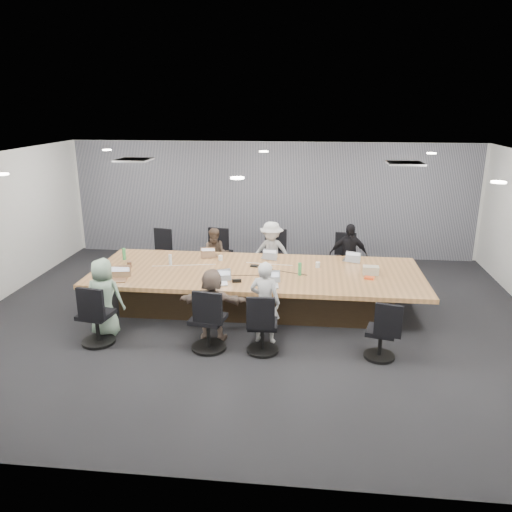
# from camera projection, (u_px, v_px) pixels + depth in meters

# --- Properties ---
(floor) EXTENTS (10.00, 8.00, 0.00)m
(floor) POSITION_uv_depth(u_px,v_px,m) (254.00, 319.00, 8.89)
(floor) COLOR black
(floor) RESTS_ON ground
(ceiling) EXTENTS (10.00, 8.00, 0.00)m
(ceiling) POSITION_uv_depth(u_px,v_px,m) (253.00, 160.00, 8.07)
(ceiling) COLOR white
(ceiling) RESTS_ON wall_back
(wall_back) EXTENTS (10.00, 0.00, 2.80)m
(wall_back) POSITION_uv_depth(u_px,v_px,m) (272.00, 200.00, 12.28)
(wall_back) COLOR beige
(wall_back) RESTS_ON ground
(wall_front) EXTENTS (10.00, 0.00, 2.80)m
(wall_front) POSITION_uv_depth(u_px,v_px,m) (205.00, 358.00, 4.68)
(wall_front) COLOR beige
(wall_front) RESTS_ON ground
(curtain) EXTENTS (9.80, 0.04, 2.80)m
(curtain) POSITION_uv_depth(u_px,v_px,m) (272.00, 200.00, 12.20)
(curtain) COLOR slate
(curtain) RESTS_ON ground
(conference_table) EXTENTS (6.00, 2.20, 0.74)m
(conference_table) POSITION_uv_depth(u_px,v_px,m) (257.00, 288.00, 9.25)
(conference_table) COLOR #322315
(conference_table) RESTS_ON ground
(chair_0) EXTENTS (0.64, 0.64, 0.79)m
(chair_0) POSITION_uv_depth(u_px,v_px,m) (163.00, 257.00, 11.10)
(chair_0) COLOR black
(chair_0) RESTS_ON ground
(chair_1) EXTENTS (0.69, 0.69, 0.87)m
(chair_1) POSITION_uv_depth(u_px,v_px,m) (219.00, 257.00, 10.96)
(chair_1) COLOR black
(chair_1) RESTS_ON ground
(chair_2) EXTENTS (0.71, 0.71, 0.87)m
(chair_2) POSITION_uv_depth(u_px,v_px,m) (273.00, 259.00, 10.84)
(chair_2) COLOR black
(chair_2) RESTS_ON ground
(chair_3) EXTENTS (0.63, 0.63, 0.82)m
(chair_3) POSITION_uv_depth(u_px,v_px,m) (347.00, 262.00, 10.68)
(chair_3) COLOR black
(chair_3) RESTS_ON ground
(chair_4) EXTENTS (0.64, 0.64, 0.83)m
(chair_4) POSITION_uv_depth(u_px,v_px,m) (97.00, 319.00, 7.88)
(chair_4) COLOR black
(chair_4) RESTS_ON ground
(chair_5) EXTENTS (0.67, 0.67, 0.85)m
(chair_5) POSITION_uv_depth(u_px,v_px,m) (208.00, 324.00, 7.69)
(chair_5) COLOR black
(chair_5) RESTS_ON ground
(chair_6) EXTENTS (0.55, 0.55, 0.77)m
(chair_6) POSITION_uv_depth(u_px,v_px,m) (263.00, 329.00, 7.61)
(chair_6) COLOR black
(chair_6) RESTS_ON ground
(chair_7) EXTENTS (0.60, 0.60, 0.73)m
(chair_7) POSITION_uv_depth(u_px,v_px,m) (381.00, 336.00, 7.43)
(chair_7) COLOR black
(chair_7) RESTS_ON ground
(person_1) EXTENTS (0.63, 0.52, 1.17)m
(person_1) POSITION_uv_depth(u_px,v_px,m) (216.00, 255.00, 10.58)
(person_1) COLOR brown
(person_1) RESTS_ON ground
(laptop_1) EXTENTS (0.32, 0.24, 0.02)m
(laptop_1) POSITION_uv_depth(u_px,v_px,m) (211.00, 256.00, 10.01)
(laptop_1) COLOR #8C6647
(laptop_1) RESTS_ON conference_table
(person_2) EXTENTS (0.93, 0.62, 1.34)m
(person_2) POSITION_uv_depth(u_px,v_px,m) (271.00, 253.00, 10.44)
(person_2) COLOR #AEAEAE
(person_2) RESTS_ON ground
(laptop_2) EXTENTS (0.32, 0.25, 0.02)m
(laptop_2) POSITION_uv_depth(u_px,v_px,m) (269.00, 257.00, 9.89)
(laptop_2) COLOR #B2B2B7
(laptop_2) RESTS_ON conference_table
(person_3) EXTENTS (0.79, 0.34, 1.35)m
(person_3) POSITION_uv_depth(u_px,v_px,m) (348.00, 256.00, 10.27)
(person_3) COLOR black
(person_3) RESTS_ON ground
(laptop_3) EXTENTS (0.32, 0.25, 0.02)m
(laptop_3) POSITION_uv_depth(u_px,v_px,m) (350.00, 260.00, 9.72)
(laptop_3) COLOR #B2B2B7
(laptop_3) RESTS_ON conference_table
(person_4) EXTENTS (0.64, 0.42, 1.30)m
(person_4) POSITION_uv_depth(u_px,v_px,m) (104.00, 297.00, 8.14)
(person_4) COLOR #86A68C
(person_4) RESTS_ON ground
(laptop_4) EXTENTS (0.38, 0.30, 0.02)m
(laptop_4) POSITION_uv_depth(u_px,v_px,m) (116.00, 280.00, 8.63)
(laptop_4) COLOR #8C6647
(laptop_4) RESTS_ON conference_table
(person_5) EXTENTS (1.12, 0.37, 1.20)m
(person_5) POSITION_uv_depth(u_px,v_px,m) (212.00, 305.00, 7.97)
(person_5) COLOR #705B4F
(person_5) RESTS_ON ground
(laptop_5) EXTENTS (0.35, 0.28, 0.02)m
(laptop_5) POSITION_uv_depth(u_px,v_px,m) (218.00, 284.00, 8.45)
(laptop_5) COLOR #B2B2B7
(laptop_5) RESTS_ON conference_table
(person_6) EXTENTS (0.55, 0.42, 1.35)m
(person_6) POSITION_uv_depth(u_px,v_px,m) (265.00, 302.00, 7.86)
(person_6) COLOR #B5B5B5
(person_6) RESTS_ON ground
(laptop_6) EXTENTS (0.37, 0.28, 0.02)m
(laptop_6) POSITION_uv_depth(u_px,v_px,m) (268.00, 286.00, 8.36)
(laptop_6) COLOR #B2B2B7
(laptop_6) RESTS_ON conference_table
(bottle_green_left) EXTENTS (0.08, 0.08, 0.23)m
(bottle_green_left) POSITION_uv_depth(u_px,v_px,m) (124.00, 254.00, 9.75)
(bottle_green_left) COLOR #3A944F
(bottle_green_left) RESTS_ON conference_table
(bottle_green_right) EXTENTS (0.06, 0.06, 0.23)m
(bottle_green_right) POSITION_uv_depth(u_px,v_px,m) (300.00, 269.00, 8.88)
(bottle_green_right) COLOR #3A944F
(bottle_green_right) RESTS_ON conference_table
(bottle_clear) EXTENTS (0.06, 0.06, 0.20)m
(bottle_clear) POSITION_uv_depth(u_px,v_px,m) (170.00, 260.00, 9.45)
(bottle_clear) COLOR silver
(bottle_clear) RESTS_ON conference_table
(cup_white_far) EXTENTS (0.09, 0.09, 0.10)m
(cup_white_far) POSITION_uv_depth(u_px,v_px,m) (221.00, 258.00, 9.72)
(cup_white_far) COLOR white
(cup_white_far) RESTS_ON conference_table
(cup_white_near) EXTENTS (0.09, 0.09, 0.10)m
(cup_white_near) POSITION_uv_depth(u_px,v_px,m) (318.00, 265.00, 9.30)
(cup_white_near) COLOR white
(cup_white_near) RESTS_ON conference_table
(mug_brown) EXTENTS (0.09, 0.09, 0.10)m
(mug_brown) POSITION_uv_depth(u_px,v_px,m) (129.00, 264.00, 9.33)
(mug_brown) COLOR brown
(mug_brown) RESTS_ON conference_table
(mic_left) EXTENTS (0.16, 0.13, 0.03)m
(mic_left) POSITION_uv_depth(u_px,v_px,m) (215.00, 279.00, 8.65)
(mic_left) COLOR black
(mic_left) RESTS_ON conference_table
(mic_right) EXTENTS (0.15, 0.12, 0.03)m
(mic_right) POSITION_uv_depth(u_px,v_px,m) (254.00, 266.00, 9.36)
(mic_right) COLOR black
(mic_right) RESTS_ON conference_table
(stapler) EXTENTS (0.16, 0.07, 0.06)m
(stapler) POSITION_uv_depth(u_px,v_px,m) (237.00, 281.00, 8.54)
(stapler) COLOR black
(stapler) RESTS_ON conference_table
(canvas_bag) EXTENTS (0.29, 0.18, 0.15)m
(canvas_bag) POSITION_uv_depth(u_px,v_px,m) (371.00, 270.00, 8.93)
(canvas_bag) COLOR #BDB299
(canvas_bag) RESTS_ON conference_table
(snack_packet) EXTENTS (0.19, 0.15, 0.04)m
(snack_packet) POSITION_uv_depth(u_px,v_px,m) (369.00, 278.00, 8.71)
(snack_packet) COLOR #EA4A1B
(snack_packet) RESTS_ON conference_table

